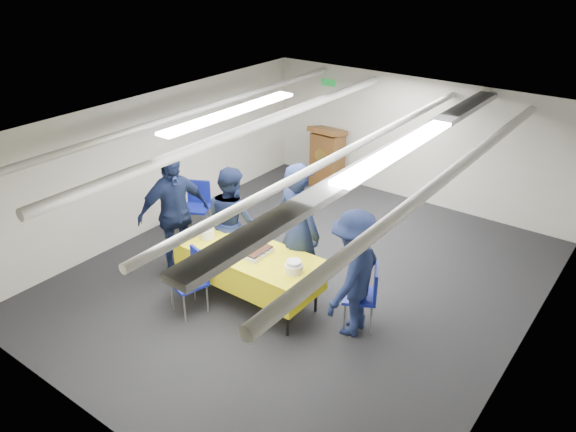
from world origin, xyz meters
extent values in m
plane|color=black|center=(0.00, 0.00, 0.00)|extent=(7.00, 7.00, 0.00)
cube|color=beige|center=(0.00, 3.49, 1.15)|extent=(6.00, 0.02, 2.30)
cube|color=beige|center=(-2.99, 0.00, 1.15)|extent=(0.02, 7.00, 2.30)
cube|color=beige|center=(2.99, 0.00, 1.15)|extent=(0.02, 7.00, 2.30)
cube|color=silver|center=(0.00, 0.00, 2.29)|extent=(6.00, 7.00, 0.02)
cylinder|color=silver|center=(-2.00, 0.00, 2.18)|extent=(0.10, 6.90, 0.10)
cylinder|color=silver|center=(-0.90, 0.00, 2.14)|extent=(0.14, 6.90, 0.14)
cylinder|color=silver|center=(0.60, 0.00, 2.10)|extent=(0.10, 6.90, 0.10)
cylinder|color=silver|center=(1.90, 0.00, 2.06)|extent=(0.14, 6.90, 0.14)
cube|color=gray|center=(1.20, 0.00, 2.20)|extent=(0.28, 6.90, 0.08)
cube|color=white|center=(-1.30, 0.00, 2.27)|extent=(0.25, 2.60, 0.04)
cube|color=white|center=(1.30, 0.00, 2.27)|extent=(0.25, 2.60, 0.04)
cube|color=#0C591E|center=(-1.90, 3.47, 1.95)|extent=(0.30, 0.04, 0.12)
cylinder|color=black|center=(-1.17, -1.22, 0.18)|extent=(0.04, 0.04, 0.36)
cylinder|color=black|center=(0.59, -1.22, 0.18)|extent=(0.04, 0.04, 0.36)
cylinder|color=black|center=(-1.17, -0.59, 0.18)|extent=(0.04, 0.04, 0.36)
cylinder|color=black|center=(0.59, -0.59, 0.18)|extent=(0.04, 0.04, 0.36)
cube|color=yellow|center=(-0.29, -0.90, 0.54)|extent=(1.98, 0.85, 0.39)
cube|color=yellow|center=(-0.29, -0.90, 0.76)|extent=(2.00, 0.87, 0.03)
cube|color=white|center=(-0.26, -0.90, 0.80)|extent=(0.51, 0.41, 0.06)
cube|color=black|center=(-0.26, -0.90, 0.84)|extent=(0.49, 0.39, 0.03)
sphere|color=#103794|center=(-0.48, -1.09, 0.84)|extent=(0.04, 0.04, 0.04)
sphere|color=#103794|center=(-0.48, -0.72, 0.84)|extent=(0.04, 0.04, 0.04)
sphere|color=#103794|center=(-0.37, -1.09, 0.84)|extent=(0.04, 0.04, 0.04)
sphere|color=#103794|center=(-0.37, -0.72, 0.84)|extent=(0.04, 0.04, 0.04)
sphere|color=#103794|center=(-0.26, -1.09, 0.84)|extent=(0.04, 0.04, 0.04)
sphere|color=#103794|center=(-0.26, -0.72, 0.84)|extent=(0.04, 0.04, 0.04)
sphere|color=#103794|center=(-0.15, -1.09, 0.84)|extent=(0.04, 0.04, 0.04)
sphere|color=#103794|center=(-0.15, -0.72, 0.84)|extent=(0.04, 0.04, 0.04)
sphere|color=#103794|center=(-0.04, -1.09, 0.84)|extent=(0.04, 0.04, 0.04)
sphere|color=#103794|center=(-0.04, -0.72, 0.84)|extent=(0.04, 0.04, 0.04)
sphere|color=#103794|center=(-0.50, -1.00, 0.84)|extent=(0.04, 0.04, 0.04)
sphere|color=#103794|center=(-0.02, -1.00, 0.84)|extent=(0.04, 0.04, 0.04)
sphere|color=#103794|center=(-0.50, -0.90, 0.84)|extent=(0.04, 0.04, 0.04)
sphere|color=#103794|center=(-0.02, -0.90, 0.84)|extent=(0.04, 0.04, 0.04)
sphere|color=#103794|center=(-0.50, -0.81, 0.84)|extent=(0.04, 0.04, 0.04)
sphere|color=#103794|center=(-0.02, -0.81, 0.84)|extent=(0.04, 0.04, 0.04)
cylinder|color=white|center=(-0.98, -0.95, 0.83)|extent=(0.20, 0.20, 0.13)
cylinder|color=white|center=(-0.98, -0.95, 0.92)|extent=(0.16, 0.16, 0.05)
cylinder|color=white|center=(0.50, -0.95, 0.82)|extent=(0.23, 0.23, 0.11)
cylinder|color=white|center=(0.50, -0.95, 0.90)|extent=(0.19, 0.19, 0.05)
cube|color=brown|center=(-1.60, 3.05, 0.55)|extent=(0.55, 0.45, 1.10)
cube|color=brown|center=(-1.60, 3.02, 1.15)|extent=(0.62, 0.53, 0.21)
cylinder|color=gold|center=(-1.60, 2.81, 0.70)|extent=(0.28, 0.02, 0.28)
cylinder|color=gray|center=(-0.96, -1.70, 0.21)|extent=(0.02, 0.02, 0.43)
cylinder|color=gray|center=(-0.63, -1.79, 0.21)|extent=(0.02, 0.02, 0.43)
cylinder|color=gray|center=(-0.87, -1.37, 0.21)|extent=(0.02, 0.02, 0.43)
cylinder|color=gray|center=(-0.55, -1.46, 0.21)|extent=(0.02, 0.02, 0.43)
cube|color=navy|center=(-0.75, -1.58, 0.45)|extent=(0.51, 0.51, 0.04)
cube|color=navy|center=(-0.70, -1.40, 0.67)|extent=(0.40, 0.14, 0.40)
cylinder|color=gray|center=(0.96, -0.44, 0.21)|extent=(0.02, 0.02, 0.43)
cylinder|color=gray|center=(1.12, -0.74, 0.21)|extent=(0.02, 0.02, 0.43)
cylinder|color=gray|center=(1.26, -0.28, 0.21)|extent=(0.02, 0.02, 0.43)
cylinder|color=gray|center=(1.42, -0.58, 0.21)|extent=(0.02, 0.02, 0.43)
cube|color=navy|center=(1.19, -0.51, 0.45)|extent=(0.57, 0.57, 0.04)
cube|color=navy|center=(1.36, -0.42, 0.67)|extent=(0.22, 0.37, 0.40)
cylinder|color=gray|center=(-2.34, -0.14, 0.21)|extent=(0.02, 0.02, 0.43)
cylinder|color=gray|center=(-2.04, 0.01, 0.21)|extent=(0.02, 0.02, 0.43)
cylinder|color=gray|center=(-2.50, 0.16, 0.21)|extent=(0.02, 0.02, 0.43)
cylinder|color=gray|center=(-2.20, 0.32, 0.21)|extent=(0.02, 0.02, 0.43)
cube|color=navy|center=(-2.27, 0.09, 0.45)|extent=(0.57, 0.57, 0.04)
cube|color=navy|center=(-2.36, 0.26, 0.67)|extent=(0.37, 0.22, 0.40)
imported|color=black|center=(0.13, -0.34, 0.97)|extent=(0.79, 0.59, 1.94)
imported|color=black|center=(-1.00, -0.43, 0.82)|extent=(0.93, 0.80, 1.64)
imported|color=black|center=(-1.67, -0.92, 0.92)|extent=(0.78, 1.17, 1.84)
imported|color=black|center=(1.17, -0.64, 0.84)|extent=(0.70, 1.13, 1.67)
camera|label=1|loc=(3.97, -5.74, 4.51)|focal=35.00mm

